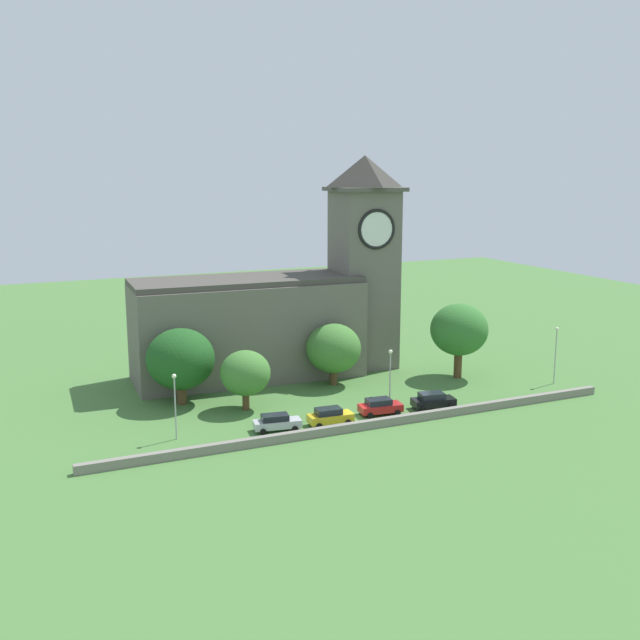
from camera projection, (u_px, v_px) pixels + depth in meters
ground_plane at (302, 382)px, 91.88m from camera, size 200.00×200.00×0.00m
church at (282, 308)px, 94.25m from camera, size 34.40×11.75×27.36m
quay_barrier at (373, 424)px, 75.48m from camera, size 57.82×0.70×0.88m
car_silver at (277, 422)px, 74.77m from camera, size 4.95×2.58×1.67m
car_yellow at (330, 416)px, 76.42m from camera, size 4.73×2.38×1.78m
car_red at (380, 406)px, 79.67m from camera, size 4.76×2.62×1.74m
car_black at (433, 400)px, 81.60m from camera, size 4.94×2.87×1.79m
streetlamp_west_end at (175, 395)px, 71.60m from camera, size 0.44×0.44×6.54m
streetlamp_west_mid at (390, 369)px, 81.13m from camera, size 0.44×0.44×6.55m
streetlamp_central at (556, 346)px, 90.30m from camera, size 0.44×0.44×7.04m
tree_riverside_west at (334, 348)px, 90.01m from camera, size 6.61×6.61×7.49m
tree_churchyard at (181, 359)px, 82.49m from camera, size 7.53×7.53×8.52m
tree_riverside_east at (245, 373)px, 80.57m from camera, size 5.44×5.44×6.58m
tree_by_tower at (459, 330)px, 92.78m from camera, size 7.14×7.14×9.35m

